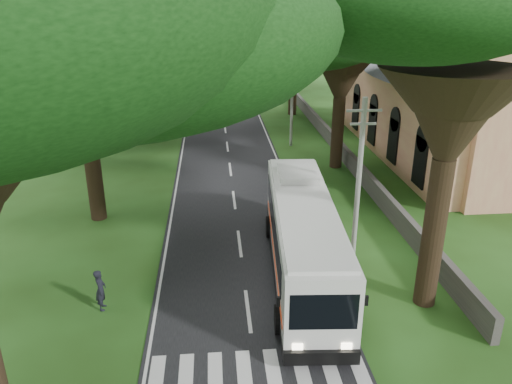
{
  "coord_description": "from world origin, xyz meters",
  "views": [
    {
      "loc": [
        -1.21,
        -15.3,
        12.16
      ],
      "look_at": [
        1.02,
        9.75,
        2.2
      ],
      "focal_mm": 35.0,
      "sensor_mm": 36.0,
      "label": 1
    }
  ],
  "objects_px": {
    "pole_mid": "(292,97)",
    "distant_car_b": "(214,91)",
    "distant_car_a": "(214,114)",
    "church": "(460,96)",
    "distant_car_c": "(237,72)",
    "coach_bus": "(303,236)",
    "pole_far": "(266,66)",
    "pole_near": "(359,179)",
    "pedestrian": "(101,290)"
  },
  "relations": [
    {
      "from": "pole_near",
      "to": "pedestrian",
      "type": "relative_size",
      "value": 4.44
    },
    {
      "from": "distant_car_a",
      "to": "distant_car_c",
      "type": "distance_m",
      "value": 30.33
    },
    {
      "from": "distant_car_a",
      "to": "distant_car_b",
      "type": "xyz_separation_m",
      "value": [
        0.17,
        13.59,
        -0.05
      ]
    },
    {
      "from": "distant_car_a",
      "to": "distant_car_c",
      "type": "relative_size",
      "value": 0.83
    },
    {
      "from": "distant_car_a",
      "to": "distant_car_b",
      "type": "distance_m",
      "value": 13.59
    },
    {
      "from": "coach_bus",
      "to": "distant_car_c",
      "type": "bearing_deg",
      "value": 93.62
    },
    {
      "from": "distant_car_b",
      "to": "church",
      "type": "bearing_deg",
      "value": -42.0
    },
    {
      "from": "pole_mid",
      "to": "distant_car_b",
      "type": "height_order",
      "value": "pole_mid"
    },
    {
      "from": "church",
      "to": "pole_near",
      "type": "relative_size",
      "value": 3.0
    },
    {
      "from": "church",
      "to": "pole_far",
      "type": "relative_size",
      "value": 3.0
    },
    {
      "from": "pole_far",
      "to": "distant_car_a",
      "type": "distance_m",
      "value": 12.8
    },
    {
      "from": "church",
      "to": "pole_near",
      "type": "xyz_separation_m",
      "value": [
        -12.36,
        -15.55,
        -0.73
      ]
    },
    {
      "from": "church",
      "to": "pedestrian",
      "type": "distance_m",
      "value": 30.66
    },
    {
      "from": "church",
      "to": "pole_far",
      "type": "height_order",
      "value": "church"
    },
    {
      "from": "pole_near",
      "to": "distant_car_a",
      "type": "relative_size",
      "value": 1.95
    },
    {
      "from": "distant_car_b",
      "to": "distant_car_c",
      "type": "height_order",
      "value": "distant_car_c"
    },
    {
      "from": "distant_car_c",
      "to": "pedestrian",
      "type": "height_order",
      "value": "pedestrian"
    },
    {
      "from": "church",
      "to": "pole_far",
      "type": "bearing_deg",
      "value": 116.82
    },
    {
      "from": "pole_mid",
      "to": "coach_bus",
      "type": "relative_size",
      "value": 0.62
    },
    {
      "from": "coach_bus",
      "to": "distant_car_b",
      "type": "xyz_separation_m",
      "value": [
        -3.56,
        44.44,
        -1.33
      ]
    },
    {
      "from": "church",
      "to": "coach_bus",
      "type": "height_order",
      "value": "church"
    },
    {
      "from": "pole_near",
      "to": "pedestrian",
      "type": "xyz_separation_m",
      "value": [
        -11.51,
        -3.27,
        -3.28
      ]
    },
    {
      "from": "pole_near",
      "to": "pedestrian",
      "type": "height_order",
      "value": "pole_near"
    },
    {
      "from": "coach_bus",
      "to": "pedestrian",
      "type": "bearing_deg",
      "value": -163.39
    },
    {
      "from": "church",
      "to": "distant_car_a",
      "type": "bearing_deg",
      "value": 143.47
    },
    {
      "from": "coach_bus",
      "to": "distant_car_c",
      "type": "distance_m",
      "value": 60.92
    },
    {
      "from": "distant_car_b",
      "to": "pedestrian",
      "type": "bearing_deg",
      "value": -82.5
    },
    {
      "from": "coach_bus",
      "to": "pedestrian",
      "type": "height_order",
      "value": "coach_bus"
    },
    {
      "from": "pole_mid",
      "to": "distant_car_b",
      "type": "xyz_separation_m",
      "value": [
        -6.36,
        23.14,
        -3.5
      ]
    },
    {
      "from": "distant_car_a",
      "to": "pedestrian",
      "type": "relative_size",
      "value": 2.28
    },
    {
      "from": "church",
      "to": "distant_car_c",
      "type": "distance_m",
      "value": 46.68
    },
    {
      "from": "church",
      "to": "distant_car_b",
      "type": "bearing_deg",
      "value": 124.16
    },
    {
      "from": "distant_car_a",
      "to": "distant_car_c",
      "type": "bearing_deg",
      "value": -78.79
    },
    {
      "from": "church",
      "to": "distant_car_a",
      "type": "height_order",
      "value": "church"
    },
    {
      "from": "pole_near",
      "to": "distant_car_b",
      "type": "bearing_deg",
      "value": 98.39
    },
    {
      "from": "distant_car_b",
      "to": "distant_car_c",
      "type": "xyz_separation_m",
      "value": [
        3.86,
        16.47,
        0.07
      ]
    },
    {
      "from": "pole_near",
      "to": "distant_car_c",
      "type": "height_order",
      "value": "pole_near"
    },
    {
      "from": "pole_mid",
      "to": "distant_car_a",
      "type": "relative_size",
      "value": 1.95
    },
    {
      "from": "distant_car_c",
      "to": "pedestrian",
      "type": "bearing_deg",
      "value": 87.97
    },
    {
      "from": "pole_near",
      "to": "distant_car_c",
      "type": "relative_size",
      "value": 1.61
    },
    {
      "from": "distant_car_a",
      "to": "pedestrian",
      "type": "xyz_separation_m",
      "value": [
        -4.98,
        -32.82,
        0.17
      ]
    },
    {
      "from": "distant_car_a",
      "to": "pedestrian",
      "type": "height_order",
      "value": "pedestrian"
    },
    {
      "from": "distant_car_a",
      "to": "pole_near",
      "type": "bearing_deg",
      "value": 121.32
    },
    {
      "from": "pole_near",
      "to": "distant_car_b",
      "type": "xyz_separation_m",
      "value": [
        -6.36,
        43.14,
        -3.5
      ]
    },
    {
      "from": "pole_far",
      "to": "pedestrian",
      "type": "relative_size",
      "value": 4.44
    },
    {
      "from": "distant_car_c",
      "to": "coach_bus",
      "type": "bearing_deg",
      "value": 95.85
    },
    {
      "from": "pole_far",
      "to": "coach_bus",
      "type": "bearing_deg",
      "value": -93.87
    },
    {
      "from": "pole_mid",
      "to": "distant_car_c",
      "type": "height_order",
      "value": "pole_mid"
    },
    {
      "from": "pole_far",
      "to": "distant_car_a",
      "type": "bearing_deg",
      "value": -121.99
    },
    {
      "from": "coach_bus",
      "to": "distant_car_b",
      "type": "relative_size",
      "value": 3.26
    }
  ]
}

